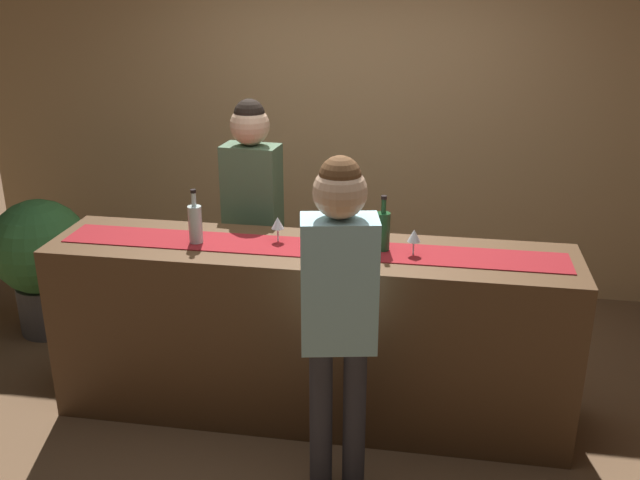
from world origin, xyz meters
The scene contains 12 objects.
ground_plane centered at (0.00, 0.00, 0.00)m, with size 10.00×10.00×0.00m, color brown.
back_wall centered at (0.00, 1.90, 1.45)m, with size 6.00×0.12×2.90m, color tan.
bar_counter centered at (0.00, 0.00, 0.51)m, with size 2.84×0.60×1.01m, color #543821.
counter_runner_cloth centered at (0.00, 0.00, 1.02)m, with size 2.69×0.28×0.01m, color maroon.
wine_bottle_green centered at (0.39, 0.03, 1.13)m, with size 0.07×0.07×0.30m.
wine_bottle_clear centered at (-0.62, -0.03, 1.13)m, with size 0.07×0.07×0.30m.
wine_glass_near_customer centered at (0.04, -0.07, 1.12)m, with size 0.07×0.07×0.14m.
wine_glass_mid_counter centered at (0.55, -0.01, 1.12)m, with size 0.07×0.07×0.14m.
wine_glass_far_end centered at (-0.18, 0.06, 1.12)m, with size 0.07×0.07×0.14m.
bartender centered at (-0.46, 0.58, 1.05)m, with size 0.36×0.24×1.69m.
customer_sipping centered at (0.25, -0.61, 1.04)m, with size 0.37×0.26×1.68m.
potted_plant_tall centered at (-1.99, 0.67, 0.55)m, with size 0.65×0.65×0.96m.
Camera 1 is at (0.65, -3.48, 2.42)m, focal length 40.20 mm.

